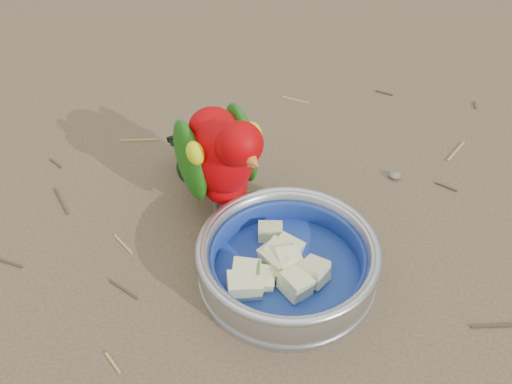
# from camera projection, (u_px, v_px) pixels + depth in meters

# --- Properties ---
(ground) EXTENTS (60.00, 60.00, 0.00)m
(ground) POSITION_uv_depth(u_px,v_px,m) (282.00, 247.00, 0.81)
(ground) COLOR brown
(food_bowl) EXTENTS (0.24, 0.24, 0.02)m
(food_bowl) POSITION_uv_depth(u_px,v_px,m) (287.00, 274.00, 0.76)
(food_bowl) COLOR #B2B2BA
(food_bowl) RESTS_ON ground
(bowl_wall) EXTENTS (0.24, 0.24, 0.04)m
(bowl_wall) POSITION_uv_depth(u_px,v_px,m) (288.00, 259.00, 0.74)
(bowl_wall) COLOR #B2B2BA
(bowl_wall) RESTS_ON food_bowl
(fruit_wedges) EXTENTS (0.14, 0.14, 0.03)m
(fruit_wedges) POSITION_uv_depth(u_px,v_px,m) (288.00, 262.00, 0.75)
(fruit_wedges) COLOR beige
(fruit_wedges) RESTS_ON food_bowl
(lory_parrot) EXTENTS (0.23, 0.25, 0.19)m
(lory_parrot) POSITION_uv_depth(u_px,v_px,m) (221.00, 164.00, 0.80)
(lory_parrot) COLOR #B50004
(lory_parrot) RESTS_ON ground
(ground_debris) EXTENTS (0.90, 0.80, 0.01)m
(ground_debris) POSITION_uv_depth(u_px,v_px,m) (270.00, 235.00, 0.82)
(ground_debris) COLOR #A1944F
(ground_debris) RESTS_ON ground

